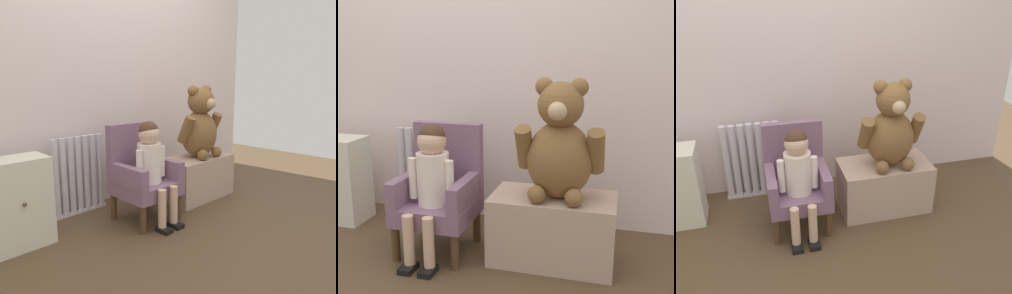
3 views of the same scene
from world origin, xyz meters
The scene contains 7 objects.
ground_plane centered at (0.00, 0.00, 0.00)m, with size 6.00×6.00×0.00m, color #4F3A26.
back_wall centered at (0.00, 1.08, 1.20)m, with size 3.80×0.05×2.40m, color silver.
radiator centered at (-0.28, 0.95, 0.30)m, with size 0.43×0.05×0.59m.
child_armchair centered at (0.00, 0.55, 0.33)m, with size 0.40×0.40×0.70m.
child_figure centered at (0.00, 0.44, 0.47)m, with size 0.25×0.35×0.73m.
low_bench centered at (0.63, 0.56, 0.18)m, with size 0.64×0.35×0.36m, color tan.
large_teddy_bear centered at (0.65, 0.55, 0.63)m, with size 0.44×0.31×0.61m.
Camera 3 is at (-0.23, -1.61, 1.62)m, focal length 40.00 mm.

